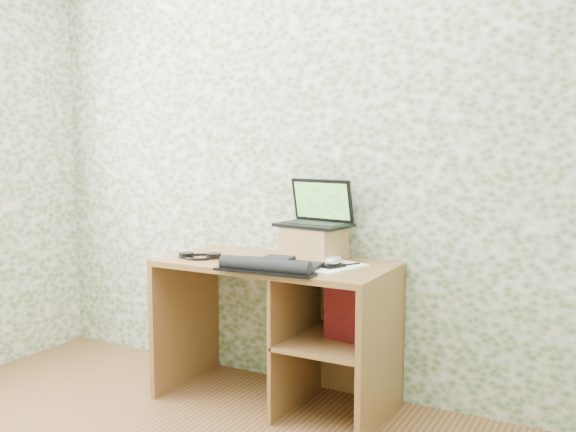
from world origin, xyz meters
The scene contains 10 objects.
wall_back centered at (0.00, 1.75, 1.30)m, with size 3.50×3.50×0.00m, color silver.
desk centered at (0.08, 1.47, 0.48)m, with size 1.20×0.60×0.75m.
riser centered at (0.15, 1.58, 0.84)m, with size 0.29×0.24×0.17m, color olive.
laptop centered at (0.15, 1.62, 0.98)m, with size 0.39×0.30×0.24m.
keyboard centered at (0.10, 1.23, 0.77)m, with size 0.51×0.28×0.07m.
headphones centered at (-0.40, 1.33, 0.76)m, with size 0.22×0.21×0.03m.
notepad centered at (0.34, 1.40, 0.76)m, with size 0.22×0.32×0.01m, color white.
mouse centered at (0.36, 1.37, 0.79)m, with size 0.07×0.12×0.04m, color #B8B8BB.
pen centered at (0.40, 1.45, 0.77)m, with size 0.01×0.01×0.13m, color black.
red_box centered at (0.40, 1.44, 0.52)m, with size 0.22×0.07×0.27m, color maroon.
Camera 1 is at (1.61, -1.39, 1.36)m, focal length 40.00 mm.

